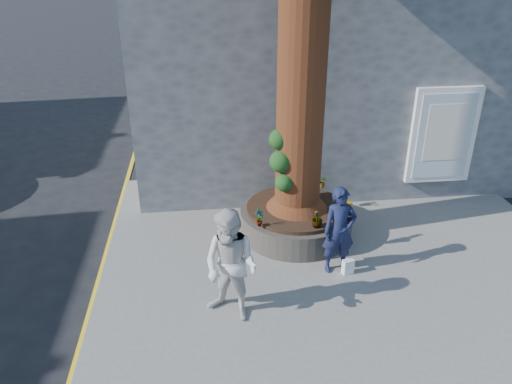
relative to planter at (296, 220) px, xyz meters
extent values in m
plane|color=black|center=(-0.80, -2.00, -0.41)|extent=(120.00, 120.00, 0.00)
cube|color=slate|center=(0.70, -1.00, -0.35)|extent=(9.00, 8.00, 0.12)
cube|color=yellow|center=(-3.85, -1.00, -0.41)|extent=(0.10, 30.00, 0.01)
cube|color=#545659|center=(1.70, 5.20, 2.59)|extent=(10.00, 8.00, 6.00)
cube|color=white|center=(3.50, 1.14, 1.29)|extent=(1.50, 0.12, 2.20)
cube|color=silver|center=(3.50, 1.08, 1.29)|extent=(1.25, 0.04, 1.95)
cube|color=silver|center=(3.50, 1.06, 1.39)|extent=(0.90, 0.02, 1.30)
cylinder|color=black|center=(0.00, 0.00, -0.03)|extent=(2.30, 2.30, 0.52)
cylinder|color=black|center=(0.00, 0.00, 0.27)|extent=(2.04, 2.04, 0.08)
cylinder|color=#4D1E13|center=(0.00, 0.00, 4.06)|extent=(0.90, 0.90, 7.50)
cone|color=#4D1E13|center=(0.00, 0.00, 0.66)|extent=(1.24, 1.24, 0.70)
sphere|color=#154115|center=(-0.38, -0.20, 1.41)|extent=(0.44, 0.44, 0.44)
sphere|color=#154115|center=(-0.32, -0.30, 1.01)|extent=(0.36, 0.36, 0.36)
sphere|color=#154115|center=(-0.40, -0.08, 1.81)|extent=(0.40, 0.40, 0.40)
imported|color=#151A3A|center=(0.50, -1.41, 0.54)|extent=(0.63, 0.43, 1.66)
imported|color=silver|center=(-1.50, -2.46, 0.65)|extent=(1.16, 1.11, 1.89)
cube|color=white|center=(0.67, -1.55, -0.15)|extent=(0.22, 0.17, 0.28)
imported|color=gray|center=(-0.85, -0.70, 0.48)|extent=(0.22, 0.21, 0.35)
imported|color=gray|center=(0.85, -0.74, 0.53)|extent=(0.34, 0.34, 0.44)
imported|color=gray|center=(0.23, -0.85, 0.49)|extent=(0.29, 0.29, 0.37)
imported|color=gray|center=(0.74, 0.85, 0.44)|extent=(0.31, 0.32, 0.26)
camera|label=1|loc=(-1.84, -8.85, 5.07)|focal=35.00mm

